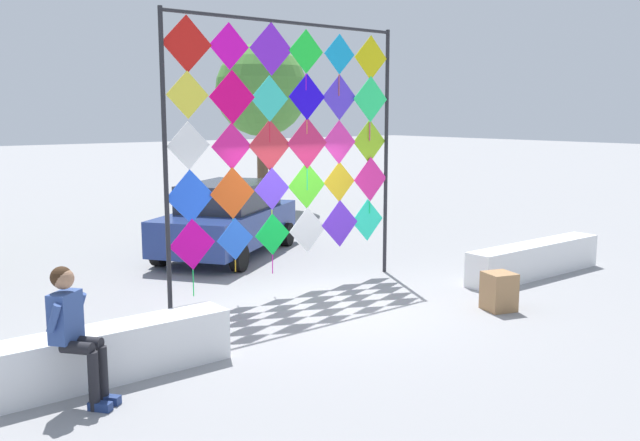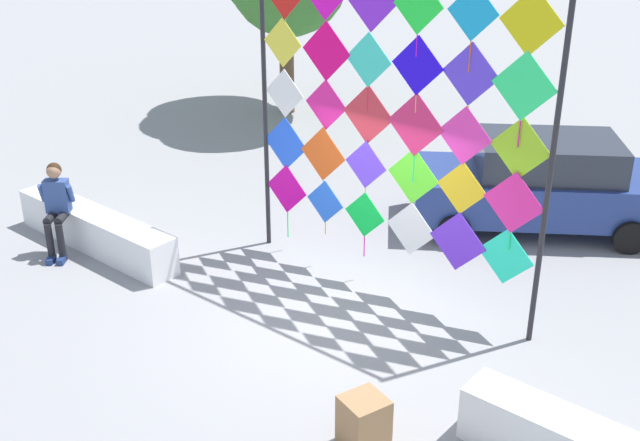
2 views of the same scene
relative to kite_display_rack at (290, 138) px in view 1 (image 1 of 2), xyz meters
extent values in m
plane|color=gray|center=(-0.01, -1.36, -2.60)|extent=(120.00, 120.00, 0.00)
cube|color=white|center=(-4.22, -1.94, -2.29)|extent=(3.40, 0.51, 0.62)
cube|color=white|center=(4.20, -1.94, -2.29)|extent=(3.40, 0.51, 0.62)
cylinder|color=#232328|center=(-2.27, -0.04, -0.35)|extent=(0.07, 0.07, 4.50)
cylinder|color=#232328|center=(2.24, 0.04, -0.35)|extent=(0.07, 0.07, 4.50)
cylinder|color=#232328|center=(-0.02, 0.00, 1.85)|extent=(4.51, 0.14, 0.06)
cube|color=#D50697|center=(-1.87, -0.03, -1.57)|extent=(0.79, 0.03, 0.79)
cylinder|color=#16E554|center=(-1.87, -0.02, -2.17)|extent=(0.02, 0.02, 0.42)
cube|color=blue|center=(-1.11, -0.03, -1.58)|extent=(0.68, 0.02, 0.67)
cylinder|color=gold|center=(-1.11, -0.02, -2.01)|extent=(0.02, 0.02, 0.19)
cube|color=#0DD141|center=(-0.39, -0.02, -1.58)|extent=(0.69, 0.02, 0.69)
cylinder|color=#E516AE|center=(-0.39, -0.01, -2.09)|extent=(0.02, 0.02, 0.32)
cube|color=white|center=(0.37, 0.02, -1.59)|extent=(0.79, 0.03, 0.79)
cube|color=#632CE3|center=(1.11, 0.02, -1.55)|extent=(0.84, 0.03, 0.84)
cube|color=#24EFBC|center=(1.79, 0.05, -1.56)|extent=(0.78, 0.03, 0.78)
cube|color=blue|center=(-1.88, -0.03, -0.84)|extent=(0.82, 0.03, 0.82)
cube|color=#DD4E16|center=(-1.14, -0.04, -0.84)|extent=(0.81, 0.03, 0.81)
cylinder|color=#16ACE5|center=(-1.15, -0.03, -1.43)|extent=(0.02, 0.02, 0.38)
cube|color=#663DF7|center=(-0.39, -0.02, -0.82)|extent=(0.69, 0.02, 0.69)
cylinder|color=#B7E516|center=(-0.39, -0.01, -1.27)|extent=(0.02, 0.02, 0.21)
cube|color=#5DF92B|center=(0.36, 0.02, -0.82)|extent=(0.80, 0.03, 0.80)
cube|color=yellow|center=(1.10, 0.03, -0.80)|extent=(0.72, 0.02, 0.72)
cylinder|color=blue|center=(1.10, 0.04, -1.29)|extent=(0.02, 0.02, 0.25)
cube|color=#EE268F|center=(1.83, 0.02, -0.80)|extent=(0.81, 0.03, 0.81)
cylinder|color=#16E578|center=(1.83, 0.03, -1.32)|extent=(0.02, 0.02, 0.23)
cube|color=white|center=(-1.88, -0.03, -0.07)|extent=(0.72, 0.02, 0.72)
cube|color=#EA1C87|center=(-1.12, 0.00, -0.11)|extent=(0.73, 0.02, 0.73)
cube|color=red|center=(-0.40, 0.01, -0.12)|extent=(0.83, 0.03, 0.83)
cylinder|color=#16E5D3|center=(-0.40, 0.02, -0.76)|extent=(0.02, 0.02, 0.46)
cube|color=#D7245E|center=(0.37, 0.01, -0.10)|extent=(0.86, 0.03, 0.86)
cylinder|color=#16E5A2|center=(0.37, 0.02, -0.72)|extent=(0.02, 0.02, 0.37)
cube|color=#F132A6|center=(1.08, 0.03, -0.10)|extent=(0.77, 0.03, 0.77)
cube|color=#93D01F|center=(1.82, 0.05, -0.11)|extent=(0.79, 0.03, 0.79)
cylinder|color=#5F16E5|center=(1.82, 0.06, -0.68)|extent=(0.02, 0.02, 0.34)
cube|color=yellow|center=(-1.88, -0.05, 0.67)|extent=(0.70, 0.02, 0.70)
cube|color=#ED056C|center=(-1.11, -0.02, 0.65)|extent=(0.83, 0.03, 0.83)
cube|color=#35D7C0|center=(-0.40, 0.00, 0.63)|extent=(0.73, 0.03, 0.73)
cylinder|color=red|center=(-0.40, 0.01, 0.10)|extent=(0.02, 0.02, 0.33)
cube|color=#1B07F6|center=(0.36, 0.00, 0.67)|extent=(0.76, 0.03, 0.76)
cylinder|color=#D3E516|center=(0.36, 0.01, 0.17)|extent=(0.02, 0.02, 0.23)
cube|color=#4E33DF|center=(1.09, 0.03, 0.67)|extent=(0.78, 0.03, 0.78)
cylinder|color=#C5E516|center=(1.09, 0.04, 0.08)|extent=(0.02, 0.02, 0.40)
cube|color=#28EC74|center=(1.80, 0.01, 0.65)|extent=(0.82, 0.03, 0.82)
cylinder|color=#E51695|center=(1.80, 0.02, 0.07)|extent=(0.02, 0.02, 0.33)
cube|color=red|center=(-1.86, -0.02, 1.40)|extent=(0.83, 0.03, 0.83)
cylinder|color=#16E0E5|center=(-1.86, -0.01, 0.80)|extent=(0.02, 0.02, 0.37)
cube|color=#E20CB8|center=(-1.14, -0.01, 1.41)|extent=(0.71, 0.02, 0.71)
cube|color=#7820DB|center=(-0.37, -0.02, 1.41)|extent=(0.83, 0.03, 0.83)
cube|color=#1BE637|center=(0.33, -0.01, 1.41)|extent=(0.72, 0.02, 0.72)
cylinder|color=#E516C8|center=(0.33, 0.00, 0.91)|extent=(0.02, 0.02, 0.27)
cube|color=#129BDA|center=(1.07, 0.01, 1.41)|extent=(0.68, 0.02, 0.68)
cylinder|color=#E55816|center=(1.07, 0.02, 0.88)|extent=(0.02, 0.02, 0.37)
cube|color=#D1C50F|center=(1.80, 0.02, 1.38)|extent=(0.78, 0.03, 0.78)
cylinder|color=#1623E5|center=(1.80, 0.03, 0.82)|extent=(0.02, 0.02, 0.33)
cylinder|color=black|center=(-4.40, -2.64, -2.29)|extent=(0.11, 0.11, 0.62)
cylinder|color=black|center=(-4.50, -2.51, -1.95)|extent=(0.31, 0.35, 0.13)
cube|color=navy|center=(-4.36, -2.69, -2.56)|extent=(0.23, 0.25, 0.09)
cylinder|color=black|center=(-4.26, -2.54, -2.29)|extent=(0.11, 0.11, 0.62)
cylinder|color=black|center=(-4.37, -2.40, -1.95)|extent=(0.31, 0.35, 0.13)
cube|color=navy|center=(-4.23, -2.58, -2.56)|extent=(0.23, 0.25, 0.09)
cube|color=#334C8C|center=(-4.54, -2.32, -1.66)|extent=(0.40, 0.38, 0.52)
sphere|color=#A37556|center=(-4.54, -2.32, -1.26)|extent=(0.22, 0.22, 0.22)
sphere|color=#382314|center=(-4.55, -2.30, -1.25)|extent=(0.22, 0.22, 0.22)
cylinder|color=#334C8C|center=(-4.70, -2.47, -1.61)|extent=(0.17, 0.19, 0.31)
cylinder|color=#334C8C|center=(-4.35, -2.20, -1.61)|extent=(0.17, 0.19, 0.31)
cube|color=navy|center=(0.69, 3.25, -1.98)|extent=(4.25, 3.68, 0.71)
cube|color=#282D38|center=(0.81, 3.34, -1.34)|extent=(2.69, 2.51, 0.57)
cylinder|color=black|center=(0.07, 1.78, -2.34)|extent=(0.56, 0.48, 0.53)
cylinder|color=black|center=(-0.91, 3.18, -2.34)|extent=(0.56, 0.48, 0.53)
cylinder|color=black|center=(2.29, 3.33, -2.34)|extent=(0.56, 0.48, 0.53)
cylinder|color=black|center=(1.31, 4.73, -2.34)|extent=(0.56, 0.48, 0.53)
cube|color=#9E754C|center=(1.82, -2.94, -2.31)|extent=(0.54, 0.54, 0.59)
cylinder|color=brown|center=(5.31, 8.82, -1.18)|extent=(0.34, 0.34, 2.85)
sphere|color=#4C8938|center=(5.31, 8.82, 1.10)|extent=(2.85, 2.85, 2.85)
sphere|color=#4C8938|center=(5.52, 9.37, 1.30)|extent=(1.72, 1.72, 1.72)
camera|label=1|loc=(-6.73, -9.30, 0.40)|focal=38.70mm
camera|label=2|loc=(5.66, -8.25, 2.98)|focal=44.11mm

